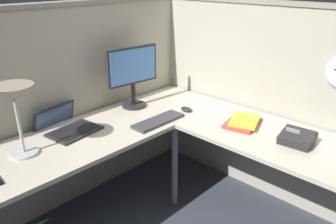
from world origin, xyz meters
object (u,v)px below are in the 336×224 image
(laptop, at_px, (66,126))
(computer_mouse, at_px, (186,109))
(desk_lamp_dome, at_px, (14,99))
(office_phone, at_px, (298,139))
(monitor, at_px, (133,72))
(keyboard, at_px, (158,121))
(book_stack, at_px, (243,122))

(laptop, relative_size, computer_mouse, 4.06)
(desk_lamp_dome, bearing_deg, office_phone, -42.05)
(monitor, xyz_separation_m, keyboard, (-0.09, -0.38, -0.28))
(computer_mouse, relative_size, book_stack, 0.32)
(book_stack, bearing_deg, keyboard, 129.48)
(office_phone, bearing_deg, book_stack, 88.13)
(monitor, bearing_deg, laptop, 178.11)
(desk_lamp_dome, bearing_deg, laptop, 20.42)
(computer_mouse, height_order, book_stack, book_stack)
(book_stack, bearing_deg, office_phone, -91.87)
(laptop, bearing_deg, office_phone, -54.62)
(monitor, relative_size, laptop, 1.19)
(keyboard, relative_size, desk_lamp_dome, 0.97)
(desk_lamp_dome, height_order, office_phone, desk_lamp_dome)
(monitor, xyz_separation_m, office_phone, (0.29, -1.28, -0.26))
(computer_mouse, relative_size, desk_lamp_dome, 0.23)
(computer_mouse, distance_m, desk_lamp_dome, 1.29)
(keyboard, relative_size, office_phone, 1.95)
(keyboard, xyz_separation_m, computer_mouse, (0.31, -0.01, 0.01))
(laptop, height_order, book_stack, laptop)
(laptop, xyz_separation_m, desk_lamp_dome, (-0.37, -0.14, 0.34))
(keyboard, distance_m, desk_lamp_dome, 1.01)
(keyboard, distance_m, computer_mouse, 0.31)
(monitor, relative_size, office_phone, 2.27)
(desk_lamp_dome, bearing_deg, monitor, 6.64)
(computer_mouse, bearing_deg, monitor, 119.60)
(monitor, distance_m, laptop, 0.68)
(laptop, distance_m, computer_mouse, 0.94)
(monitor, xyz_separation_m, book_stack, (0.31, -0.86, -0.27))
(office_phone, bearing_deg, laptop, 125.38)
(laptop, xyz_separation_m, book_stack, (0.94, -0.88, -0.00))
(office_phone, bearing_deg, computer_mouse, 94.77)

